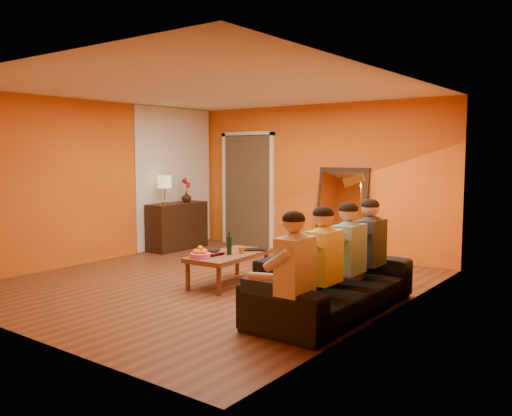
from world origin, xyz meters
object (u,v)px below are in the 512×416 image
Objects in this scene: coffee_table at (229,269)px; person_far_right at (371,251)px; floor_lamp at (361,227)px; dog at (351,275)px; mirror_frame at (341,213)px; table_lamp at (165,190)px; sideboard at (177,226)px; laptop at (255,250)px; person_mid_left at (324,266)px; wine_bottle at (229,243)px; vase at (186,197)px; person_mid_right at (349,258)px; person_far_left at (295,276)px; tumbler at (241,250)px; sofa at (334,282)px.

person_far_right reaches higher than coffee_table.
floor_lamp reaches higher than dog.
mirror_frame is 3.13m from table_lamp.
sideboard reaches higher than laptop.
person_mid_left is 1.97m from wine_bottle.
mirror_frame is 2.92m from vase.
person_mid_right is 6.29× the size of vase.
person_far_left is 0.55m from person_mid_left.
vase is at bearing -163.43° from mirror_frame.
tumbler is at bearing -94.29° from mirror_frame.
coffee_table is 6.29× the size of vase.
vase is (-2.66, 1.42, 0.51)m from laptop.
coffee_table is (-0.31, -2.60, -0.55)m from mirror_frame.
coffee_table is at bearing 135.00° from wine_bottle.
dog reaches higher than laptop.
person_mid_right is 1.80m from laptop.
wine_bottle is at bearing 81.56° from sofa.
floor_lamp is at bearing -5.69° from vase.
sofa reaches higher than dog.
mirror_frame reaches higher than tumbler.
person_mid_left is 13.50× the size of tumbler.
laptop is at bearing 147.11° from person_mid_left.
table_lamp reaches higher than person_mid_right.
person_mid_left is at bearing -30.00° from vase.
wine_bottle is (-1.20, -1.45, -0.14)m from floor_lamp.
floor_lamp reaches higher than vase.
mirror_frame is 1.06× the size of floor_lamp.
person_far_right is 13.50× the size of tumbler.
vase is at bearing 155.70° from person_mid_right.
coffee_table is 2.07m from person_mid_left.
mirror_frame is 4.90× the size of wine_bottle.
floor_lamp reaches higher than table_lamp.
person_far_left is 1.00× the size of person_mid_right.
vase reaches higher than dog.
wine_bottle is 1.60× the size of vase.
person_far_left is 13.50× the size of tumbler.
mirror_frame is 3.22m from person_mid_right.
tumbler is at bearing 141.13° from person_far_left.
table_lamp is at bearing 153.39° from wine_bottle.
person_far_left and person_mid_right have the same top height.
dog is at bearing 113.97° from person_mid_right.
coffee_table is 0.37m from wine_bottle.
laptop is (-1.71, 1.65, -0.18)m from person_far_left.
vase is (-4.37, 1.97, 0.34)m from person_mid_right.
person_far_right is at bearing -18.03° from vase.
floor_lamp is 1.73m from person_mid_right.
person_far_left is 1.65m from person_far_right.
mirror_frame is 2.70m from dog.
vase reaches higher than wine_bottle.
dog is at bearing 6.91° from tumbler.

